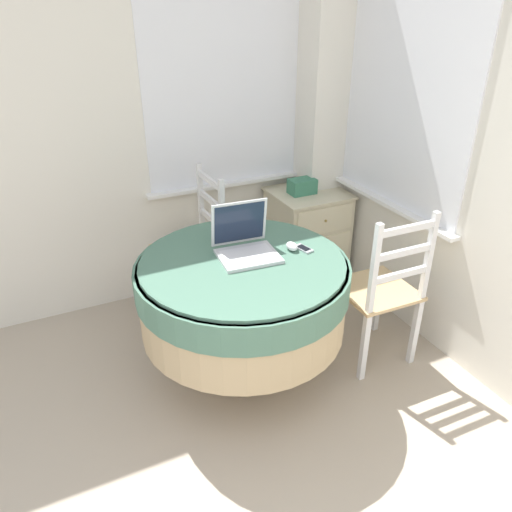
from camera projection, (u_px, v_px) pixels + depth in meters
name	position (u px, v px, depth m)	size (l,w,h in m)	color
corner_room_shell	(298.00, 155.00, 2.46)	(4.41, 4.91, 2.55)	white
round_dining_table	(243.00, 290.00, 2.65)	(1.12, 1.12, 0.77)	#4C3D2D
laptop	(245.00, 244.00, 2.60)	(0.33, 0.31, 0.27)	silver
computer_mouse	(292.00, 246.00, 2.65)	(0.05, 0.08, 0.04)	white
cell_phone	(304.00, 249.00, 2.67)	(0.07, 0.11, 0.01)	#B2B7BC
dining_chair_near_back_window	(194.00, 248.00, 3.34)	(0.43, 0.42, 0.99)	tan
dining_chair_near_right_window	(381.00, 292.00, 2.86)	(0.42, 0.42, 0.99)	tan
corner_cabinet	(307.00, 235.00, 3.78)	(0.53, 0.50, 0.70)	beige
storage_box	(302.00, 186.00, 3.57)	(0.19, 0.12, 0.11)	#387A5B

